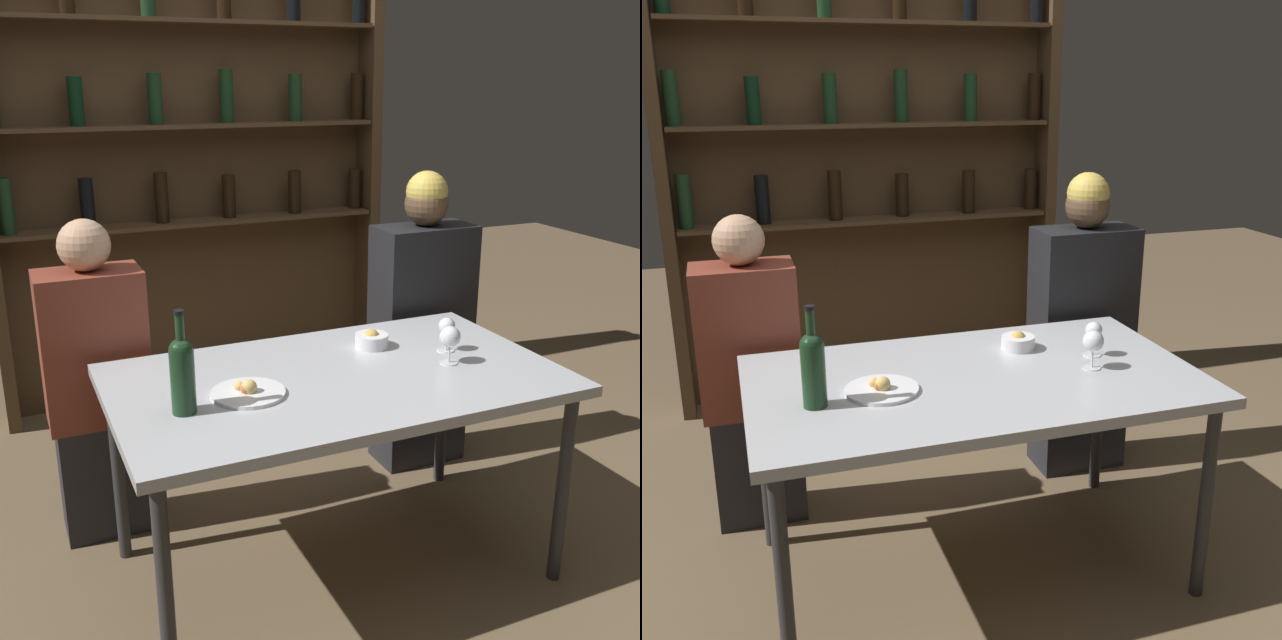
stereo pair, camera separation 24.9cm
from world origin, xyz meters
TOP-DOWN VIEW (x-y plane):
  - ground_plane at (0.00, 0.00)m, footprint 10.00×10.00m
  - dining_table at (0.00, 0.00)m, footprint 1.45×0.85m
  - wine_rack_wall at (0.00, 1.72)m, footprint 2.02×0.21m
  - wine_bottle at (-0.52, -0.08)m, footprint 0.07×0.07m
  - wine_glass_0 at (0.45, 0.05)m, footprint 0.06×0.06m
  - wine_glass_1 at (0.39, -0.06)m, footprint 0.07×0.07m
  - food_plate_0 at (-0.31, -0.04)m, footprint 0.23×0.23m
  - snack_bowl at (0.23, 0.19)m, footprint 0.12×0.12m
  - seated_person_left at (-0.68, 0.59)m, footprint 0.36×0.22m
  - seated_person_right at (0.69, 0.59)m, footprint 0.42×0.22m

SIDE VIEW (x-z plane):
  - ground_plane at x=0.00m, z-range 0.00..0.00m
  - seated_person_left at x=-0.68m, z-range -0.04..1.16m
  - seated_person_right at x=0.69m, z-range -0.03..1.26m
  - dining_table at x=0.00m, z-range 0.31..1.04m
  - food_plate_0 at x=-0.31m, z-range 0.72..0.77m
  - snack_bowl at x=0.23m, z-range 0.72..0.79m
  - wine_glass_0 at x=0.45m, z-range 0.76..0.88m
  - wine_glass_1 at x=0.39m, z-range 0.76..0.89m
  - wine_bottle at x=-0.52m, z-range 0.70..1.01m
  - wine_rack_wall at x=0.00m, z-range 0.04..2.21m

